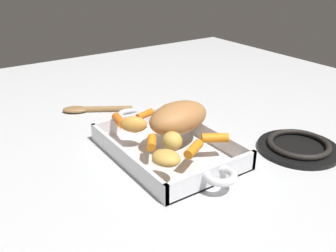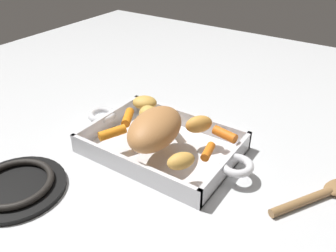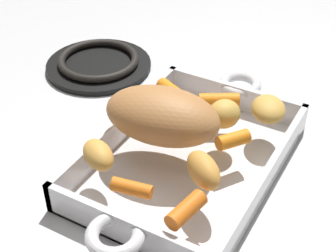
# 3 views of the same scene
# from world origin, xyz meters

# --- Properties ---
(ground_plane) EXTENTS (1.95, 1.95, 0.00)m
(ground_plane) POSITION_xyz_m (0.00, 0.00, 0.00)
(ground_plane) COLOR silver
(roasting_dish) EXTENTS (0.43, 0.24, 0.05)m
(roasting_dish) POSITION_xyz_m (0.00, 0.00, 0.02)
(roasting_dish) COLOR silver
(roasting_dish) RESTS_ON ground_plane
(pork_roast) EXTENTS (0.12, 0.17, 0.07)m
(pork_roast) POSITION_xyz_m (0.01, -0.04, 0.08)
(pork_roast) COLOR #AF7440
(pork_roast) RESTS_ON roasting_dish
(baby_carrot_southeast) EXTENTS (0.05, 0.06, 0.02)m
(baby_carrot_southeast) POSITION_xyz_m (-0.08, -0.07, 0.06)
(baby_carrot_southeast) COLOR orange
(baby_carrot_southeast) RESTS_ON roasting_dish
(baby_carrot_northeast) EXTENTS (0.05, 0.06, 0.02)m
(baby_carrot_northeast) POSITION_xyz_m (-0.10, -0.00, 0.06)
(baby_carrot_northeast) COLOR orange
(baby_carrot_northeast) RESTS_ON roasting_dish
(baby_carrot_southwest) EXTENTS (0.06, 0.03, 0.02)m
(baby_carrot_southwest) POSITION_xyz_m (0.12, 0.06, 0.06)
(baby_carrot_southwest) COLOR orange
(baby_carrot_southwest) RESTS_ON roasting_dish
(baby_carrot_center_left) EXTENTS (0.05, 0.04, 0.02)m
(baby_carrot_center_left) POSITION_xyz_m (-0.02, 0.06, 0.06)
(baby_carrot_center_left) COLOR orange
(baby_carrot_center_left) RESTS_ON roasting_dish
(baby_carrot_long) EXTENTS (0.03, 0.05, 0.02)m
(baby_carrot_long) POSITION_xyz_m (0.12, -0.01, 0.05)
(baby_carrot_long) COLOR orange
(baby_carrot_long) RESTS_ON roasting_dish
(potato_golden_large) EXTENTS (0.07, 0.07, 0.04)m
(potato_golden_large) POSITION_xyz_m (0.06, 0.05, 0.07)
(potato_golden_large) COLOR gold
(potato_golden_large) RESTS_ON roasting_dish
(potato_golden_small) EXTENTS (0.06, 0.07, 0.03)m
(potato_golden_small) POSITION_xyz_m (0.10, -0.08, 0.06)
(potato_golden_small) COLOR gold
(potato_golden_small) RESTS_ON roasting_dish
(potato_near_roast) EXTENTS (0.08, 0.07, 0.03)m
(potato_near_roast) POSITION_xyz_m (-0.10, 0.07, 0.06)
(potato_near_roast) COLOR gold
(potato_near_roast) RESTS_ON roasting_dish
(potato_corner) EXTENTS (0.06, 0.05, 0.04)m
(potato_corner) POSITION_xyz_m (-0.06, 0.03, 0.07)
(potato_corner) COLOR gold
(potato_corner) RESTS_ON roasting_dish
(stove_burner_rear) EXTENTS (0.19, 0.19, 0.02)m
(stove_burner_rear) POSITION_xyz_m (-0.16, -0.27, 0.01)
(stove_burner_rear) COLOR black
(stove_burner_rear) RESTS_ON ground_plane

